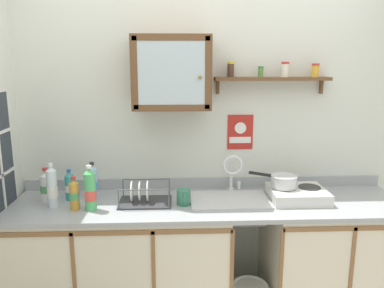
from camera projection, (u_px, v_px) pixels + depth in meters
The scene contains 19 objects.
back_wall at pixel (205, 139), 2.88m from camera, with size 3.34×0.07×2.56m.
lower_cabinet_run at pixel (122, 265), 2.70m from camera, with size 1.50×0.63×0.88m.
lower_cabinet_run_right at pixel (330, 261), 2.76m from camera, with size 0.94×0.63×0.88m.
countertop at pixel (208, 204), 2.63m from camera, with size 2.70×0.66×0.03m, color #9EA3A8.
backsplash at pixel (205, 183), 2.91m from camera, with size 2.70×0.02×0.08m, color #9EA3A8.
sink at pixel (230, 203), 2.67m from camera, with size 0.54×0.41×0.42m.
hot_plate_stove at pixel (297, 194), 2.66m from camera, with size 0.38×0.34×0.09m.
saucepan at pixel (283, 181), 2.66m from camera, with size 0.32×0.24×0.09m.
bottle_soda_green_0 at pixel (90, 191), 2.45m from camera, with size 0.08×0.08×0.30m.
bottle_water_blue_1 at pixel (93, 183), 2.64m from camera, with size 0.07×0.07×0.27m.
bottle_water_clear_2 at pixel (52, 188), 2.50m from camera, with size 0.07×0.07×0.30m.
bottle_detergent_teal_3 at pixel (70, 186), 2.65m from camera, with size 0.07×0.07×0.22m.
bottle_opaque_white_4 at pixel (46, 186), 2.61m from camera, with size 0.08×0.08×0.24m.
bottle_juice_amber_5 at pixel (74, 195), 2.47m from camera, with size 0.06×0.06×0.23m.
dish_rack at pixel (144, 198), 2.59m from camera, with size 0.35×0.25×0.16m.
mug at pixel (184, 197), 2.56m from camera, with size 0.09×0.14×0.11m.
wall_cabinet at pixel (172, 73), 2.60m from camera, with size 0.53×0.31×0.50m.
spice_shelf at pixel (273, 77), 2.71m from camera, with size 0.82×0.14×0.23m.
warning_sign at pixel (240, 132), 2.85m from camera, with size 0.19×0.01×0.26m.
Camera 1 is at (-0.22, -2.23, 1.85)m, focal length 35.66 mm.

